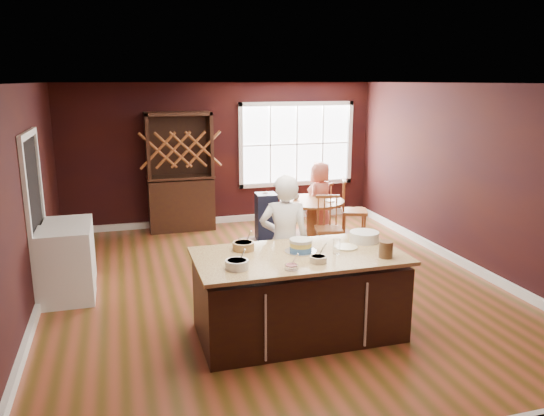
{
  "coord_description": "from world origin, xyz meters",
  "views": [
    {
      "loc": [
        -1.92,
        -6.49,
        2.74
      ],
      "look_at": [
        0.04,
        0.21,
        1.05
      ],
      "focal_mm": 35.0,
      "sensor_mm": 36.0,
      "label": 1
    }
  ],
  "objects_px": {
    "chair_east": "(354,209)",
    "hutch": "(180,172)",
    "dining_table": "(312,213)",
    "washer": "(66,266)",
    "high_chair": "(266,216)",
    "dryer": "(70,252)",
    "toddler": "(264,195)",
    "chair_south": "(329,227)",
    "kitchen_island": "(299,296)",
    "layer_cake": "(301,245)",
    "chair_north": "(319,206)",
    "seated_woman": "(320,199)",
    "baker": "(285,242)"
  },
  "relations": [
    {
      "from": "hutch",
      "to": "dryer",
      "type": "xyz_separation_m",
      "value": [
        -1.8,
        -2.3,
        -0.64
      ]
    },
    {
      "from": "layer_cake",
      "to": "dryer",
      "type": "bearing_deg",
      "value": 138.97
    },
    {
      "from": "kitchen_island",
      "to": "chair_north",
      "type": "bearing_deg",
      "value": 65.73
    },
    {
      "from": "toddler",
      "to": "dryer",
      "type": "xyz_separation_m",
      "value": [
        -3.09,
        -1.18,
        -0.36
      ]
    },
    {
      "from": "hutch",
      "to": "washer",
      "type": "xyz_separation_m",
      "value": [
        -1.8,
        -2.94,
        -0.62
      ]
    },
    {
      "from": "kitchen_island",
      "to": "baker",
      "type": "xyz_separation_m",
      "value": [
        0.06,
        0.71,
        0.39
      ]
    },
    {
      "from": "chair_east",
      "to": "seated_woman",
      "type": "height_order",
      "value": "seated_woman"
    },
    {
      "from": "kitchen_island",
      "to": "chair_east",
      "type": "bearing_deg",
      "value": 56.11
    },
    {
      "from": "chair_south",
      "to": "dining_table",
      "type": "bearing_deg",
      "value": 103.71
    },
    {
      "from": "kitchen_island",
      "to": "chair_south",
      "type": "xyz_separation_m",
      "value": [
        1.32,
        2.38,
        0.05
      ]
    },
    {
      "from": "layer_cake",
      "to": "chair_north",
      "type": "height_order",
      "value": "layer_cake"
    },
    {
      "from": "dryer",
      "to": "chair_east",
      "type": "bearing_deg",
      "value": 10.54
    },
    {
      "from": "toddler",
      "to": "dryer",
      "type": "relative_size",
      "value": 0.29
    },
    {
      "from": "dining_table",
      "to": "high_chair",
      "type": "xyz_separation_m",
      "value": [
        -0.71,
        0.38,
        -0.1
      ]
    },
    {
      "from": "chair_east",
      "to": "seated_woman",
      "type": "relative_size",
      "value": 0.82
    },
    {
      "from": "seated_woman",
      "to": "kitchen_island",
      "type": "bearing_deg",
      "value": 26.47
    },
    {
      "from": "kitchen_island",
      "to": "chair_north",
      "type": "xyz_separation_m",
      "value": [
        1.75,
        3.87,
        0.01
      ]
    },
    {
      "from": "seated_woman",
      "to": "hutch",
      "type": "height_order",
      "value": "hutch"
    },
    {
      "from": "chair_east",
      "to": "baker",
      "type": "bearing_deg",
      "value": 159.82
    },
    {
      "from": "chair_south",
      "to": "chair_north",
      "type": "distance_m",
      "value": 1.56
    },
    {
      "from": "dining_table",
      "to": "chair_east",
      "type": "height_order",
      "value": "chair_east"
    },
    {
      "from": "dining_table",
      "to": "baker",
      "type": "relative_size",
      "value": 0.66
    },
    {
      "from": "layer_cake",
      "to": "washer",
      "type": "distance_m",
      "value": 3.06
    },
    {
      "from": "dining_table",
      "to": "chair_south",
      "type": "height_order",
      "value": "chair_south"
    },
    {
      "from": "toddler",
      "to": "high_chair",
      "type": "bearing_deg",
      "value": 30.08
    },
    {
      "from": "layer_cake",
      "to": "toddler",
      "type": "distance_m",
      "value": 3.45
    },
    {
      "from": "baker",
      "to": "dining_table",
      "type": "bearing_deg",
      "value": -100.41
    },
    {
      "from": "chair_north",
      "to": "washer",
      "type": "xyz_separation_m",
      "value": [
        -4.26,
        -2.21,
        0.02
      ]
    },
    {
      "from": "chair_east",
      "to": "hutch",
      "type": "xyz_separation_m",
      "value": [
        -2.85,
        1.44,
        0.55
      ]
    },
    {
      "from": "baker",
      "to": "hutch",
      "type": "relative_size",
      "value": 0.76
    },
    {
      "from": "baker",
      "to": "seated_woman",
      "type": "bearing_deg",
      "value": -101.74
    },
    {
      "from": "high_chair",
      "to": "dryer",
      "type": "xyz_separation_m",
      "value": [
        -3.13,
        -1.2,
        0.01
      ]
    },
    {
      "from": "chair_south",
      "to": "hutch",
      "type": "relative_size",
      "value": 0.45
    },
    {
      "from": "hutch",
      "to": "seated_woman",
      "type": "bearing_deg",
      "value": -23.54
    },
    {
      "from": "dining_table",
      "to": "dryer",
      "type": "height_order",
      "value": "dryer"
    },
    {
      "from": "toddler",
      "to": "dryer",
      "type": "distance_m",
      "value": 3.32
    },
    {
      "from": "chair_north",
      "to": "chair_south",
      "type": "bearing_deg",
      "value": 42.64
    },
    {
      "from": "seated_woman",
      "to": "chair_north",
      "type": "bearing_deg",
      "value": -148.92
    },
    {
      "from": "baker",
      "to": "washer",
      "type": "bearing_deg",
      "value": -3.2
    },
    {
      "from": "chair_east",
      "to": "high_chair",
      "type": "distance_m",
      "value": 1.56
    },
    {
      "from": "chair_south",
      "to": "seated_woman",
      "type": "relative_size",
      "value": 0.74
    },
    {
      "from": "dining_table",
      "to": "chair_north",
      "type": "distance_m",
      "value": 0.86
    },
    {
      "from": "kitchen_island",
      "to": "high_chair",
      "type": "bearing_deg",
      "value": 80.05
    },
    {
      "from": "toddler",
      "to": "chair_south",
      "type": "bearing_deg",
      "value": -55.87
    },
    {
      "from": "chair_east",
      "to": "washer",
      "type": "bearing_deg",
      "value": 127.82
    },
    {
      "from": "dining_table",
      "to": "washer",
      "type": "bearing_deg",
      "value": -159.11
    },
    {
      "from": "dryer",
      "to": "chair_south",
      "type": "bearing_deg",
      "value": 1.01
    },
    {
      "from": "high_chair",
      "to": "dryer",
      "type": "height_order",
      "value": "dryer"
    },
    {
      "from": "chair_south",
      "to": "hutch",
      "type": "bearing_deg",
      "value": 146.12
    },
    {
      "from": "chair_north",
      "to": "toddler",
      "type": "xyz_separation_m",
      "value": [
        -1.18,
        -0.39,
        0.36
      ]
    }
  ]
}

